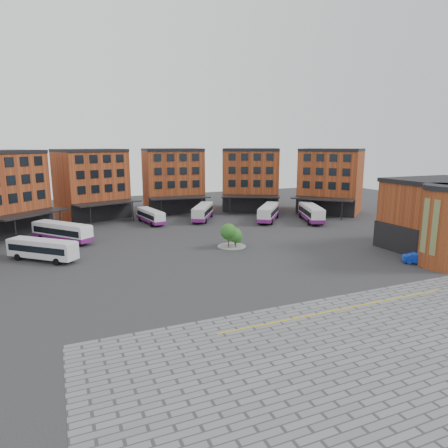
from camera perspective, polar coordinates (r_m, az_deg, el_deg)
name	(u,v)px	position (r m, az deg, el deg)	size (l,w,h in m)	color
ground	(256,270)	(50.76, 4.62, -6.61)	(160.00, 160.00, 0.00)	#28282B
paving_zone	(410,347)	(35.74, 24.99, -15.70)	(50.00, 22.00, 0.02)	slate
yellow_line	(342,309)	(40.88, 16.53, -11.57)	(26.00, 0.15, 0.02)	gold
main_building	(149,186)	(83.28, -10.66, 5.39)	(94.14, 42.48, 14.60)	#984421
east_building	(443,217)	(65.65, 28.84, 0.89)	(17.40, 15.40, 10.60)	#984421
tree_island	(232,235)	(61.10, 1.22, -1.55)	(4.40, 4.40, 3.81)	gray
bus_a	(42,248)	(59.60, -24.54, -3.18)	(9.15, 8.67, 2.91)	silver
bus_b	(62,232)	(69.41, -22.14, -1.05)	(9.10, 10.33, 3.16)	white
bus_c	(151,216)	(81.04, -10.45, 1.15)	(3.77, 10.14, 2.79)	white
bus_d	(203,212)	(83.23, -3.04, 1.73)	(7.95, 11.01, 3.17)	silver
bus_e	(269,212)	(82.72, 6.40, 1.66)	(9.38, 10.72, 3.27)	silver
bus_f	(311,213)	(83.61, 12.33, 1.60)	(6.90, 12.09, 3.36)	white
blue_car	(420,259)	(58.99, 26.22, -4.48)	(1.51, 4.33, 1.43)	#0D2EB1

